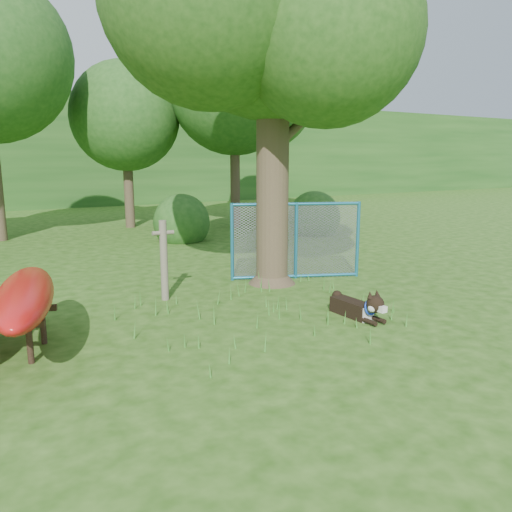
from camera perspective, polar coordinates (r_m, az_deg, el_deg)
ground at (r=7.50m, az=3.34°, el=-9.21°), size 80.00×80.00×0.00m
oak_tree at (r=10.70m, az=1.68°, el=27.03°), size 6.78×5.97×8.30m
wooden_post at (r=9.34m, az=-10.48°, el=-0.26°), size 0.41×0.14×1.49m
husky_dog at (r=8.42m, az=11.75°, el=-5.73°), size 0.34×1.25×0.55m
fence_section at (r=10.89m, az=4.59°, el=1.76°), size 2.68×1.16×2.79m
wildflower_clump at (r=8.89m, az=8.84°, el=-4.90°), size 0.10×0.10×0.21m
bg_tree_c at (r=19.66m, az=-14.71°, el=15.15°), size 4.00×4.00×6.12m
bg_tree_d at (r=19.22m, az=-2.48°, el=18.52°), size 4.80×4.80×7.50m
bg_tree_e at (r=23.29m, az=0.75°, el=17.58°), size 4.60×4.60×7.55m
shrub_right at (r=17.51m, az=6.62°, el=2.49°), size 1.80×1.80×1.80m
shrub_mid at (r=16.19m, az=-8.44°, el=1.73°), size 1.80×1.80×1.80m
wooded_hillside at (r=34.07m, az=-24.11°, el=10.82°), size 80.00×12.00×6.00m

